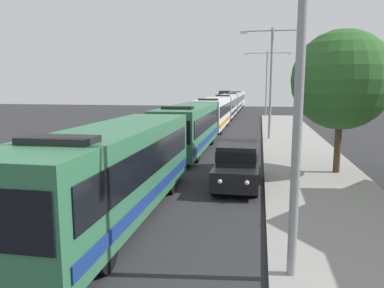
# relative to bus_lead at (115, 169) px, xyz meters

# --- Properties ---
(bus_lead) EXTENTS (2.58, 11.25, 3.21)m
(bus_lead) POSITION_rel_bus_lead_xyz_m (0.00, 0.00, 0.00)
(bus_lead) COLOR #33724C
(bus_lead) RESTS_ON ground_plane
(bus_second_in_line) EXTENTS (2.58, 11.34, 3.21)m
(bus_second_in_line) POSITION_rel_bus_lead_xyz_m (0.00, 12.83, 0.00)
(bus_second_in_line) COLOR #33724C
(bus_second_in_line) RESTS_ON ground_plane
(bus_middle) EXTENTS (2.58, 11.84, 3.21)m
(bus_middle) POSITION_rel_bus_lead_xyz_m (0.00, 25.59, 0.00)
(bus_middle) COLOR silver
(bus_middle) RESTS_ON ground_plane
(bus_fourth_in_line) EXTENTS (2.58, 12.07, 3.21)m
(bus_fourth_in_line) POSITION_rel_bus_lead_xyz_m (0.00, 38.93, 0.00)
(bus_fourth_in_line) COLOR silver
(bus_fourth_in_line) RESTS_ON ground_plane
(bus_rear) EXTENTS (2.58, 11.44, 3.21)m
(bus_rear) POSITION_rel_bus_lead_xyz_m (0.00, 52.38, 0.00)
(bus_rear) COLOR silver
(bus_rear) RESTS_ON ground_plane
(bus_tail_end) EXTENTS (2.58, 11.19, 3.21)m
(bus_tail_end) POSITION_rel_bus_lead_xyz_m (-0.00, 65.65, -0.00)
(bus_tail_end) COLOR silver
(bus_tail_end) RESTS_ON ground_plane
(white_suv) EXTENTS (1.86, 4.67, 1.90)m
(white_suv) POSITION_rel_bus_lead_xyz_m (3.70, 4.73, -0.66)
(white_suv) COLOR black
(white_suv) RESTS_ON ground_plane
(box_truck_oncoming) EXTENTS (2.35, 8.07, 3.15)m
(box_truck_oncoming) POSITION_rel_bus_lead_xyz_m (-3.30, 73.71, 0.02)
(box_truck_oncoming) COLOR black
(box_truck_oncoming) RESTS_ON ground_plane
(streetlamp_near) EXTENTS (5.75, 0.28, 8.20)m
(streetlamp_near) POSITION_rel_bus_lead_xyz_m (5.40, -3.04, 3.48)
(streetlamp_near) COLOR gray
(streetlamp_near) RESTS_ON sidewalk
(streetlamp_mid) EXTENTS (4.96, 0.28, 8.62)m
(streetlamp_mid) POSITION_rel_bus_lead_xyz_m (5.40, 19.10, 3.65)
(streetlamp_mid) COLOR gray
(streetlamp_mid) RESTS_ON sidewalk
(streetlamp_far) EXTENTS (6.31, 0.28, 8.77)m
(streetlamp_far) POSITION_rel_bus_lead_xyz_m (5.40, 41.24, 3.82)
(streetlamp_far) COLOR gray
(streetlamp_far) RESTS_ON sidewalk
(roadside_tree) EXTENTS (4.73, 4.73, 6.85)m
(roadside_tree) POSITION_rel_bus_lead_xyz_m (8.39, 7.65, 2.94)
(roadside_tree) COLOR #4C3823
(roadside_tree) RESTS_ON sidewalk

